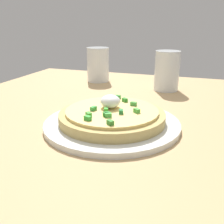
% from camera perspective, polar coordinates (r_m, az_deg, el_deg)
% --- Properties ---
extents(dining_table, '(1.15, 0.76, 0.02)m').
position_cam_1_polar(dining_table, '(0.58, -10.98, -3.35)').
color(dining_table, tan).
rests_on(dining_table, ground).
extents(plate, '(0.28, 0.28, 0.01)m').
position_cam_1_polar(plate, '(0.54, 0.00, -2.55)').
color(plate, silver).
rests_on(plate, dining_table).
extents(pizza, '(0.22, 0.22, 0.05)m').
position_cam_1_polar(pizza, '(0.54, -0.02, -0.65)').
color(pizza, tan).
rests_on(pizza, plate).
extents(cup_near, '(0.08, 0.08, 0.12)m').
position_cam_1_polar(cup_near, '(0.83, 11.85, 8.45)').
color(cup_near, silver).
rests_on(cup_near, dining_table).
extents(cup_far, '(0.08, 0.08, 0.12)m').
position_cam_1_polar(cup_far, '(0.94, -3.05, 10.01)').
color(cup_far, silver).
rests_on(cup_far, dining_table).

